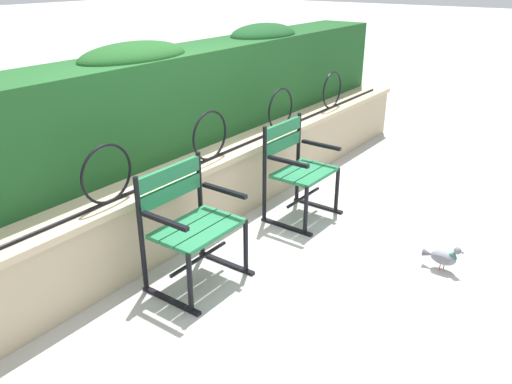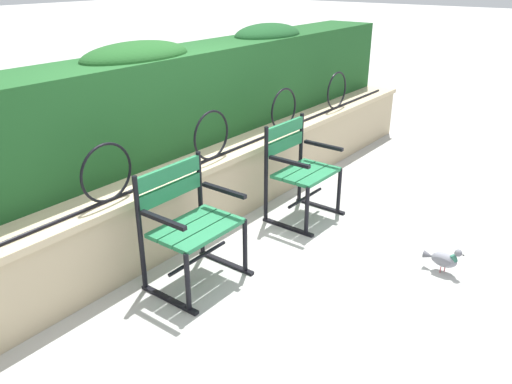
{
  "view_description": "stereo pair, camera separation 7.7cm",
  "coord_description": "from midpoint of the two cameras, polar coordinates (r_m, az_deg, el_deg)",
  "views": [
    {
      "loc": [
        -2.85,
        -2.01,
        2.09
      ],
      "look_at": [
        0.0,
        0.05,
        0.55
      ],
      "focal_mm": 35.97,
      "sensor_mm": 36.0,
      "label": 1
    },
    {
      "loc": [
        -2.81,
        -2.07,
        2.09
      ],
      "look_at": [
        0.0,
        0.05,
        0.55
      ],
      "focal_mm": 35.97,
      "sensor_mm": 36.0,
      "label": 2
    }
  ],
  "objects": [
    {
      "name": "hedge_row",
      "position": [
        4.46,
        -12.85,
        9.69
      ],
      "size": [
        7.3,
        0.62,
        0.94
      ],
      "color": "#1E5123",
      "rests_on": "stone_wall"
    },
    {
      "name": "ground_plane",
      "position": [
        4.07,
        0.06,
        -7.29
      ],
      "size": [
        60.0,
        60.0,
        0.0
      ],
      "primitive_type": "plane",
      "color": "#ADADA8"
    },
    {
      "name": "park_chair_left",
      "position": [
        3.62,
        -8.05,
        -3.32
      ],
      "size": [
        0.64,
        0.52,
        0.86
      ],
      "color": "#237547",
      "rests_on": "ground"
    },
    {
      "name": "stone_wall",
      "position": [
        4.35,
        -7.86,
        -0.73
      ],
      "size": [
        7.45,
        0.41,
        0.62
      ],
      "color": "tan",
      "rests_on": "ground"
    },
    {
      "name": "pigeon_far_side",
      "position": [
        4.1,
        19.56,
        -6.8
      ],
      "size": [
        0.11,
        0.29,
        0.22
      ],
      "color": "gray",
      "rests_on": "ground"
    },
    {
      "name": "park_chair_right",
      "position": [
        4.56,
        4.12,
        2.71
      ],
      "size": [
        0.59,
        0.53,
        0.88
      ],
      "color": "#237547",
      "rests_on": "ground"
    },
    {
      "name": "iron_arch_fence",
      "position": [
        3.94,
        -10.2,
        4.08
      ],
      "size": [
        6.91,
        0.02,
        0.42
      ],
      "color": "black",
      "rests_on": "stone_wall"
    }
  ]
}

